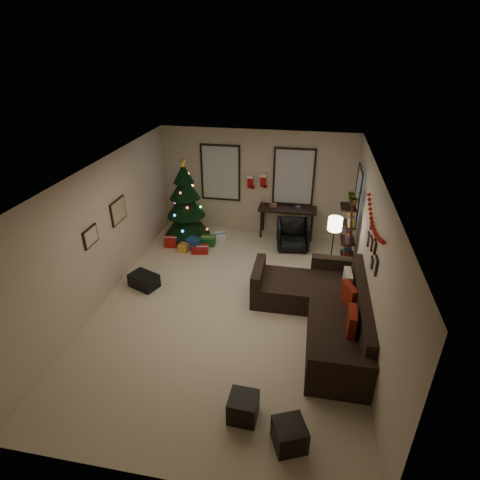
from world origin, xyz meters
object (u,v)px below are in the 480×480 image
(christmas_tree, at_px, (186,206))
(desk_chair, at_px, (293,235))
(sofa, at_px, (324,310))
(desk, at_px, (287,211))
(bookshelf, at_px, (349,235))

(christmas_tree, height_order, desk_chair, christmas_tree)
(sofa, height_order, desk, sofa)
(sofa, bearing_deg, desk_chair, 104.86)
(desk, relative_size, desk_chair, 2.05)
(desk, bearing_deg, sofa, -74.65)
(desk, distance_m, desk_chair, 0.76)
(christmas_tree, xyz_separation_m, desk_chair, (2.74, -0.05, -0.54))
(sofa, height_order, bookshelf, bookshelf)
(desk, bearing_deg, desk_chair, -72.53)
(desk, xyz_separation_m, bookshelf, (1.44, -1.42, 0.15))
(desk_chair, xyz_separation_m, bookshelf, (1.24, -0.77, 0.49))
(sofa, bearing_deg, desk, 105.35)
(christmas_tree, xyz_separation_m, bookshelf, (3.97, -0.82, -0.05))
(desk_chair, bearing_deg, bookshelf, -39.51)
(sofa, xyz_separation_m, bookshelf, (0.49, 2.03, 0.55))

